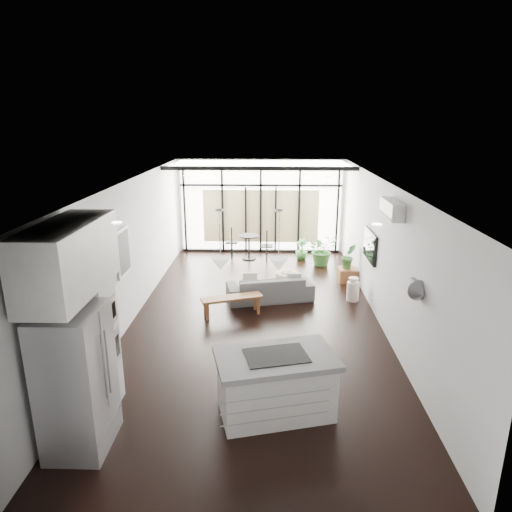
# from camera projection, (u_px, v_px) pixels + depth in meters

# --- Properties ---
(floor) EXTENTS (5.00, 10.00, 0.00)m
(floor) POSITION_uv_depth(u_px,v_px,m) (256.00, 318.00, 9.40)
(floor) COLOR black
(floor) RESTS_ON ground
(ceiling) EXTENTS (5.00, 10.00, 0.00)m
(ceiling) POSITION_uv_depth(u_px,v_px,m) (256.00, 182.00, 8.59)
(ceiling) COLOR silver
(ceiling) RESTS_ON ground
(wall_left) EXTENTS (0.02, 10.00, 2.80)m
(wall_left) POSITION_uv_depth(u_px,v_px,m) (130.00, 252.00, 9.07)
(wall_left) COLOR silver
(wall_left) RESTS_ON ground
(wall_right) EXTENTS (0.02, 10.00, 2.80)m
(wall_right) POSITION_uv_depth(u_px,v_px,m) (383.00, 254.00, 8.92)
(wall_right) COLOR silver
(wall_right) RESTS_ON ground
(wall_back) EXTENTS (5.00, 0.02, 2.80)m
(wall_back) POSITION_uv_depth(u_px,v_px,m) (261.00, 206.00, 13.78)
(wall_back) COLOR silver
(wall_back) RESTS_ON ground
(wall_front) EXTENTS (5.00, 0.02, 2.80)m
(wall_front) POSITION_uv_depth(u_px,v_px,m) (238.00, 406.00, 4.21)
(wall_front) COLOR silver
(wall_front) RESTS_ON ground
(glazing) EXTENTS (5.00, 0.20, 2.80)m
(glazing) POSITION_uv_depth(u_px,v_px,m) (261.00, 207.00, 13.66)
(glazing) COLOR black
(glazing) RESTS_ON ground
(skylight) EXTENTS (4.70, 1.90, 0.06)m
(skylight) POSITION_uv_depth(u_px,v_px,m) (260.00, 163.00, 12.42)
(skylight) COLOR silver
(skylight) RESTS_ON ceiling
(neighbour_building) EXTENTS (3.50, 0.02, 1.60)m
(neighbour_building) POSITION_uv_depth(u_px,v_px,m) (261.00, 216.00, 13.82)
(neighbour_building) COLOR #CDBB8B
(neighbour_building) RESTS_ON ground
(island) EXTENTS (1.80, 1.33, 0.88)m
(island) POSITION_uv_depth(u_px,v_px,m) (276.00, 384.00, 6.27)
(island) COLOR silver
(island) RESTS_ON floor
(cooktop) EXTENTS (0.95, 0.74, 0.01)m
(cooktop) POSITION_uv_depth(u_px,v_px,m) (276.00, 355.00, 6.14)
(cooktop) COLOR black
(cooktop) RESTS_ON island
(fridge) EXTENTS (0.71, 0.88, 1.83)m
(fridge) POSITION_uv_depth(u_px,v_px,m) (77.00, 380.00, 5.51)
(fridge) COLOR #A1A1A6
(fridge) RESTS_ON floor
(appliance_column) EXTENTS (0.58, 0.61, 2.26)m
(appliance_column) POSITION_uv_depth(u_px,v_px,m) (91.00, 334.00, 6.22)
(appliance_column) COLOR silver
(appliance_column) RESTS_ON floor
(upper_cabinets) EXTENTS (0.62, 1.75, 0.86)m
(upper_cabinets) POSITION_uv_depth(u_px,v_px,m) (69.00, 258.00, 5.43)
(upper_cabinets) COLOR silver
(upper_cabinets) RESTS_ON wall_left
(pendant_left) EXTENTS (0.26, 0.26, 0.18)m
(pendant_left) POSITION_uv_depth(u_px,v_px,m) (220.00, 264.00, 6.29)
(pendant_left) COLOR silver
(pendant_left) RESTS_ON ceiling
(pendant_right) EXTENTS (0.26, 0.26, 0.18)m
(pendant_right) POSITION_uv_depth(u_px,v_px,m) (278.00, 265.00, 6.27)
(pendant_right) COLOR silver
(pendant_right) RESTS_ON ceiling
(sofa) EXTENTS (1.99, 0.97, 0.75)m
(sofa) POSITION_uv_depth(u_px,v_px,m) (270.00, 284.00, 10.28)
(sofa) COLOR #474849
(sofa) RESTS_ON floor
(console_bench) EXTENTS (1.31, 0.72, 0.41)m
(console_bench) POSITION_uv_depth(u_px,v_px,m) (232.00, 306.00, 9.50)
(console_bench) COLOR brown
(console_bench) RESTS_ON floor
(pouf) EXTENTS (0.66, 0.66, 0.44)m
(pouf) POSITION_uv_depth(u_px,v_px,m) (287.00, 281.00, 10.89)
(pouf) COLOR beige
(pouf) RESTS_ON floor
(crate) EXTENTS (0.48, 0.48, 0.35)m
(crate) POSITION_uv_depth(u_px,v_px,m) (347.00, 275.00, 11.47)
(crate) COLOR brown
(crate) RESTS_ON floor
(plant_tall) EXTENTS (1.09, 1.13, 0.70)m
(plant_tall) POSITION_uv_depth(u_px,v_px,m) (322.00, 253.00, 12.70)
(plant_tall) COLOR #356E2E
(plant_tall) RESTS_ON floor
(plant_med) EXTENTS (0.62, 0.71, 0.35)m
(plant_med) POSITION_uv_depth(u_px,v_px,m) (301.00, 254.00, 13.23)
(plant_med) COLOR #356E2E
(plant_med) RESTS_ON floor
(plant_crate) EXTENTS (0.47, 0.70, 0.29)m
(plant_crate) POSITION_uv_depth(u_px,v_px,m) (348.00, 263.00, 11.38)
(plant_crate) COLOR #356E2E
(plant_crate) RESTS_ON crate
(milk_can) EXTENTS (0.29, 0.29, 0.55)m
(milk_can) POSITION_uv_depth(u_px,v_px,m) (353.00, 289.00, 10.24)
(milk_can) COLOR beige
(milk_can) RESTS_ON floor
(bistro_set) EXTENTS (1.60, 1.05, 0.71)m
(bistro_set) POSITION_uv_depth(u_px,v_px,m) (249.00, 247.00, 13.26)
(bistro_set) COLOR black
(bistro_set) RESTS_ON floor
(tv) EXTENTS (0.05, 1.10, 0.65)m
(tv) POSITION_uv_depth(u_px,v_px,m) (370.00, 246.00, 9.91)
(tv) COLOR black
(tv) RESTS_ON wall_right
(ac_unit) EXTENTS (0.22, 0.90, 0.30)m
(ac_unit) POSITION_uv_depth(u_px,v_px,m) (392.00, 209.00, 7.86)
(ac_unit) COLOR white
(ac_unit) RESTS_ON wall_right
(framed_art) EXTENTS (0.04, 0.70, 0.90)m
(framed_art) POSITION_uv_depth(u_px,v_px,m) (123.00, 252.00, 8.55)
(framed_art) COLOR black
(framed_art) RESTS_ON wall_left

